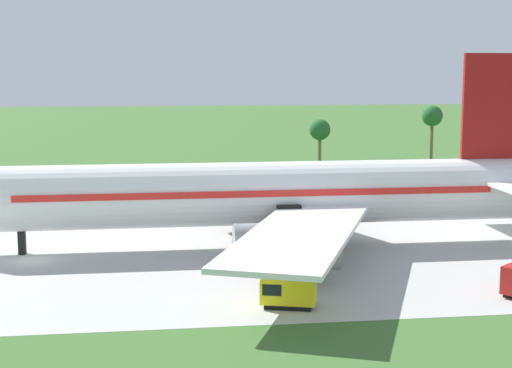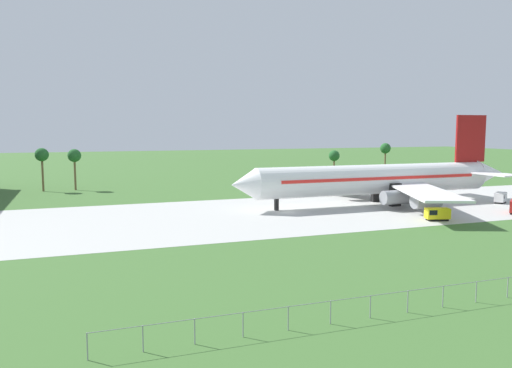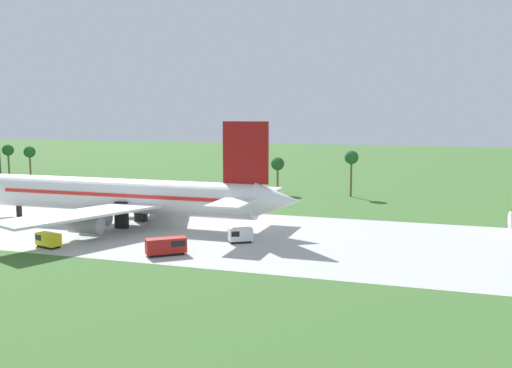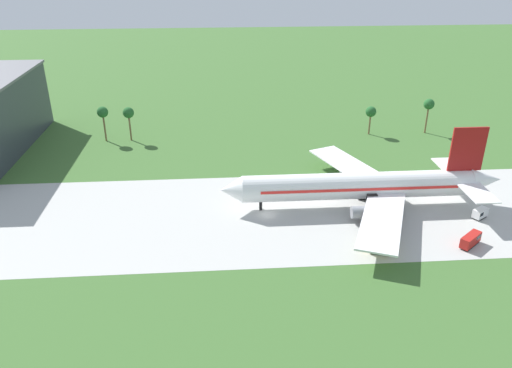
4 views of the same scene
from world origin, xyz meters
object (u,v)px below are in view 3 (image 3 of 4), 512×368
object	(u,v)px
jet_airliner	(126,196)
baggage_tug	(240,235)
catering_van	(167,246)
fuel_truck	(48,240)

from	to	relation	value
jet_airliner	baggage_tug	distance (m)	27.81
catering_van	jet_airliner	bearing A→B (deg)	133.58
jet_airliner	catering_van	size ratio (longest dim) A/B	11.64
jet_airliner	fuel_truck	distance (m)	21.41
jet_airliner	baggage_tug	bearing A→B (deg)	-17.14
jet_airliner	catering_van	xyz separation A→B (m)	(18.58, -19.53, -4.20)
fuel_truck	catering_van	xyz separation A→B (m)	(20.76, 1.32, 0.18)
baggage_tug	catering_van	world-z (taller)	catering_van
baggage_tug	catering_van	bearing A→B (deg)	-123.86
jet_airliner	catering_van	distance (m)	27.28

